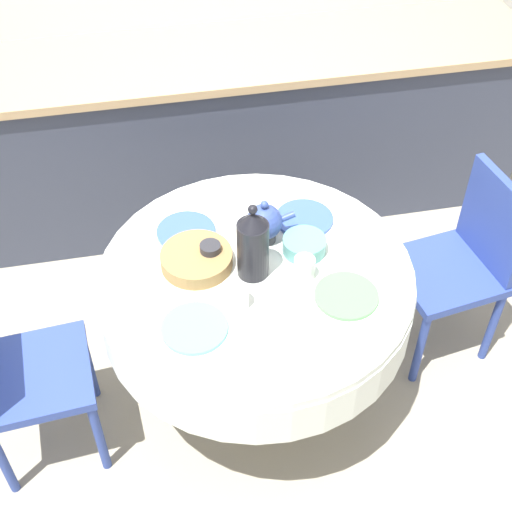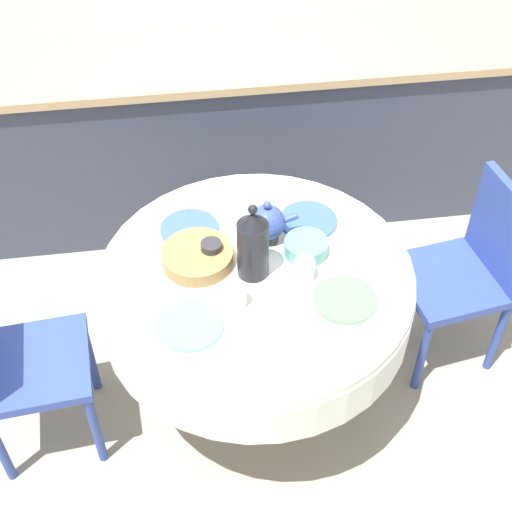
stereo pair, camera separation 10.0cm
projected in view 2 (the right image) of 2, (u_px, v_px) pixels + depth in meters
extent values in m
plane|color=#9E937F|center=(256.00, 390.00, 3.07)|extent=(12.00, 12.00, 0.00)
cube|color=#383D4C|center=(221.00, 137.00, 3.67)|extent=(3.20, 0.60, 0.87)
cube|color=tan|center=(218.00, 57.00, 3.35)|extent=(3.24, 0.64, 0.04)
cylinder|color=brown|center=(256.00, 388.00, 3.06)|extent=(0.44, 0.44, 0.04)
cylinder|color=brown|center=(256.00, 350.00, 2.87)|extent=(0.11, 0.11, 0.48)
cylinder|color=silver|center=(256.00, 294.00, 2.64)|extent=(1.15, 1.15, 0.18)
cylinder|color=silver|center=(256.00, 275.00, 2.57)|extent=(1.14, 1.14, 0.03)
cube|color=#2D428E|center=(450.00, 280.00, 2.94)|extent=(0.46, 0.46, 0.04)
cube|color=#2D428E|center=(502.00, 231.00, 2.82)|extent=(0.09, 0.38, 0.41)
cylinder|color=#2D428E|center=(422.00, 356.00, 2.94)|extent=(0.04, 0.04, 0.41)
cylinder|color=#2D428E|center=(386.00, 296.00, 3.19)|extent=(0.04, 0.04, 0.41)
cylinder|color=#2D428E|center=(497.00, 337.00, 3.02)|extent=(0.04, 0.04, 0.41)
cylinder|color=#2D428E|center=(457.00, 279.00, 3.26)|extent=(0.04, 0.04, 0.41)
cube|color=#2D428E|center=(35.00, 365.00, 2.63)|extent=(0.43, 0.43, 0.04)
cylinder|color=#2D428E|center=(90.00, 357.00, 2.94)|extent=(0.04, 0.04, 0.41)
cylinder|color=#2D428E|center=(96.00, 429.00, 2.70)|extent=(0.04, 0.04, 0.41)
cylinder|color=#2D428E|center=(2.00, 372.00, 2.89)|extent=(0.04, 0.04, 0.41)
cylinder|color=#2D428E|center=(0.00, 448.00, 2.64)|extent=(0.04, 0.04, 0.41)
cylinder|color=#60BCB7|center=(190.00, 325.00, 2.37)|extent=(0.22, 0.22, 0.01)
cylinder|color=white|center=(235.00, 296.00, 2.42)|extent=(0.08, 0.08, 0.08)
cylinder|color=#5BA85B|center=(345.00, 300.00, 2.45)|extent=(0.22, 0.22, 0.01)
cylinder|color=white|center=(304.00, 270.00, 2.51)|extent=(0.08, 0.08, 0.08)
cylinder|color=#3856AD|center=(189.00, 229.00, 2.71)|extent=(0.22, 0.22, 0.01)
cylinder|color=#28282D|center=(212.00, 252.00, 2.57)|extent=(0.08, 0.08, 0.08)
cylinder|color=#3856AD|center=(308.00, 221.00, 2.74)|extent=(0.22, 0.22, 0.01)
cylinder|color=#28282D|center=(268.00, 232.00, 2.65)|extent=(0.08, 0.08, 0.08)
cylinder|color=black|center=(253.00, 250.00, 2.47)|extent=(0.11, 0.11, 0.23)
cone|color=black|center=(253.00, 220.00, 2.38)|extent=(0.10, 0.10, 0.05)
sphere|color=black|center=(253.00, 210.00, 2.35)|extent=(0.03, 0.03, 0.03)
cylinder|color=#33478E|center=(267.00, 237.00, 2.68)|extent=(0.07, 0.07, 0.01)
sphere|color=#33478E|center=(267.00, 222.00, 2.63)|extent=(0.14, 0.14, 0.14)
cylinder|color=#33478E|center=(288.00, 219.00, 2.63)|extent=(0.08, 0.02, 0.05)
sphere|color=#33478E|center=(267.00, 205.00, 2.57)|extent=(0.03, 0.03, 0.03)
cylinder|color=olive|center=(197.00, 257.00, 2.57)|extent=(0.26, 0.26, 0.06)
cylinder|color=#569993|center=(306.00, 247.00, 2.61)|extent=(0.16, 0.16, 0.06)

